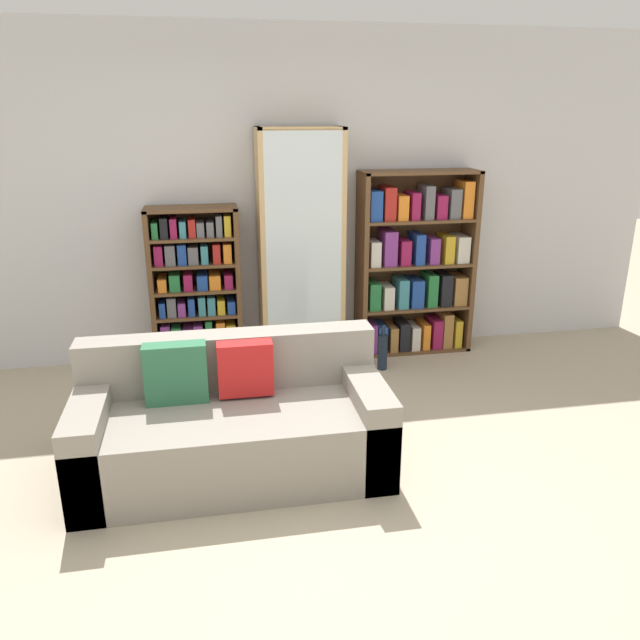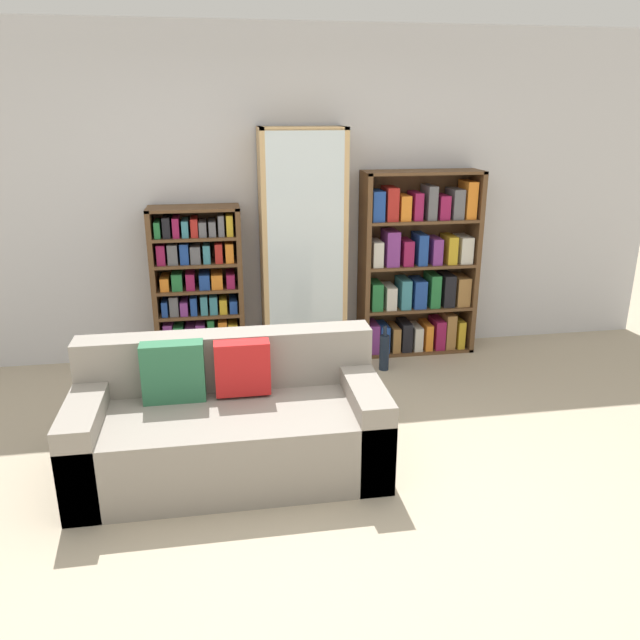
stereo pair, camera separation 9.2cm
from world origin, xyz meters
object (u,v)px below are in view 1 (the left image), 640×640
(couch, at_px, (233,426))
(wine_bottle, at_px, (383,351))
(display_cabinet, at_px, (301,250))
(bookshelf_right, at_px, (416,268))
(bookshelf_left, at_px, (196,290))

(couch, relative_size, wine_bottle, 4.67)
(display_cabinet, distance_m, bookshelf_right, 1.03)
(couch, bearing_deg, bookshelf_right, 45.18)
(bookshelf_left, height_order, bookshelf_right, bookshelf_right)
(bookshelf_left, relative_size, display_cabinet, 0.69)
(couch, xyz_separation_m, bookshelf_left, (-0.19, 1.70, 0.37))
(bookshelf_right, bearing_deg, display_cabinet, -179.08)
(wine_bottle, bearing_deg, bookshelf_right, 45.49)
(wine_bottle, bearing_deg, couch, -134.91)
(bookshelf_left, height_order, display_cabinet, display_cabinet)
(bookshelf_left, xyz_separation_m, display_cabinet, (0.87, -0.02, 0.30))
(couch, height_order, display_cabinet, display_cabinet)
(couch, height_order, bookshelf_left, bookshelf_left)
(couch, bearing_deg, bookshelf_left, 96.39)
(bookshelf_left, xyz_separation_m, bookshelf_right, (1.88, 0.00, 0.10))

